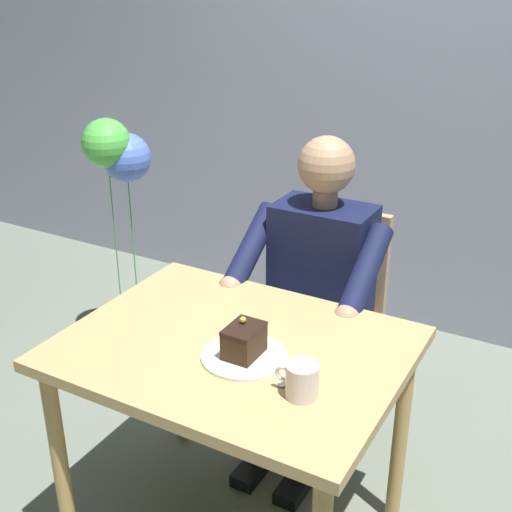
# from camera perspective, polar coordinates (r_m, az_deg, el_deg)

# --- Properties ---
(cafe_rear_panel) EXTENTS (6.40, 0.12, 3.00)m
(cafe_rear_panel) POSITION_cam_1_polar(r_m,az_deg,el_deg) (3.34, 14.38, 18.21)
(cafe_rear_panel) COLOR #9C9CB7
(cafe_rear_panel) RESTS_ON ground
(dining_table) EXTENTS (1.00, 0.78, 0.75)m
(dining_table) POSITION_cam_1_polar(r_m,az_deg,el_deg) (2.05, -1.87, -9.73)
(dining_table) COLOR tan
(dining_table) RESTS_ON ground
(chair) EXTENTS (0.42, 0.42, 0.91)m
(chair) POSITION_cam_1_polar(r_m,az_deg,el_deg) (2.69, 6.29, -4.80)
(chair) COLOR tan
(chair) RESTS_ON ground
(seated_person) EXTENTS (0.53, 0.58, 1.24)m
(seated_person) POSITION_cam_1_polar(r_m,az_deg,el_deg) (2.49, 4.84, -3.55)
(seated_person) COLOR #141A3D
(seated_person) RESTS_ON ground
(dessert_plate) EXTENTS (0.25, 0.25, 0.01)m
(dessert_plate) POSITION_cam_1_polar(r_m,az_deg,el_deg) (1.93, -1.03, -8.54)
(dessert_plate) COLOR white
(dessert_plate) RESTS_ON dining_table
(cake_slice) EXTENTS (0.09, 0.12, 0.11)m
(cake_slice) POSITION_cam_1_polar(r_m,az_deg,el_deg) (1.90, -1.04, -7.24)
(cake_slice) COLOR #372313
(cake_slice) RESTS_ON dessert_plate
(coffee_cup) EXTENTS (0.12, 0.09, 0.10)m
(coffee_cup) POSITION_cam_1_polar(r_m,az_deg,el_deg) (1.75, 3.92, -10.53)
(coffee_cup) COLOR silver
(coffee_cup) RESTS_ON dining_table
(dessert_spoon) EXTENTS (0.04, 0.14, 0.01)m
(dessert_spoon) POSITION_cam_1_polar(r_m,az_deg,el_deg) (1.84, 2.77, -10.36)
(dessert_spoon) COLOR silver
(dessert_spoon) RESTS_ON dining_table
(balloon_display) EXTENTS (0.27, 0.29, 1.16)m
(balloon_display) POSITION_cam_1_polar(r_m,az_deg,el_deg) (3.14, -11.66, 6.89)
(balloon_display) COLOR #B2C1C6
(balloon_display) RESTS_ON ground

